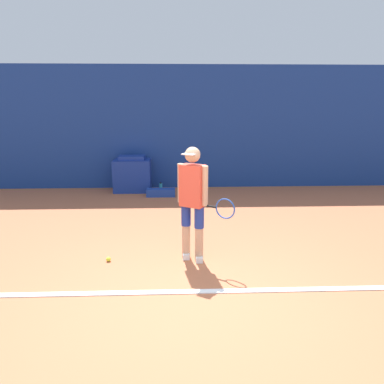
{
  "coord_description": "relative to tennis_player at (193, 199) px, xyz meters",
  "views": [
    {
      "loc": [
        -0.17,
        -4.02,
        2.28
      ],
      "look_at": [
        0.04,
        1.34,
        0.97
      ],
      "focal_mm": 35.0,
      "sensor_mm": 36.0,
      "label": 1
    }
  ],
  "objects": [
    {
      "name": "back_wall",
      "position": [
        -0.05,
        4.8,
        0.67
      ],
      "size": [
        24.0,
        0.1,
        3.19
      ],
      "color": "navy",
      "rests_on": "ground_plane"
    },
    {
      "name": "covered_chair",
      "position": [
        -1.38,
        4.37,
        -0.49
      ],
      "size": [
        0.93,
        0.65,
        0.92
      ],
      "color": "navy",
      "rests_on": "ground_plane"
    },
    {
      "name": "tennis_ball",
      "position": [
        -1.24,
        -0.04,
        -0.89
      ],
      "size": [
        0.07,
        0.07,
        0.07
      ],
      "color": "#D1E533",
      "rests_on": "ground_plane"
    },
    {
      "name": "equipment_bag",
      "position": [
        -0.63,
        3.78,
        -0.83
      ],
      "size": [
        0.7,
        0.25,
        0.19
      ],
      "color": "#1E3D99",
      "rests_on": "ground_plane"
    },
    {
      "name": "water_bottle",
      "position": [
        -0.66,
        4.36,
        -0.82
      ],
      "size": [
        0.08,
        0.08,
        0.22
      ],
      "color": "#33ADD6",
      "rests_on": "ground_plane"
    },
    {
      "name": "ground_plane",
      "position": [
        -0.05,
        -1.13,
        -0.93
      ],
      "size": [
        24.0,
        24.0,
        0.0
      ],
      "primitive_type": "plane",
      "color": "#B76642"
    },
    {
      "name": "court_baseline",
      "position": [
        -0.05,
        -0.99,
        -0.92
      ],
      "size": [
        21.6,
        0.1,
        0.01
      ],
      "color": "white",
      "rests_on": "ground_plane"
    },
    {
      "name": "tennis_player",
      "position": [
        0.0,
        0.0,
        0.0
      ],
      "size": [
        0.78,
        0.54,
        1.66
      ],
      "rotation": [
        0.0,
        0.0,
        -0.56
      ],
      "color": "tan",
      "rests_on": "ground_plane"
    }
  ]
}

